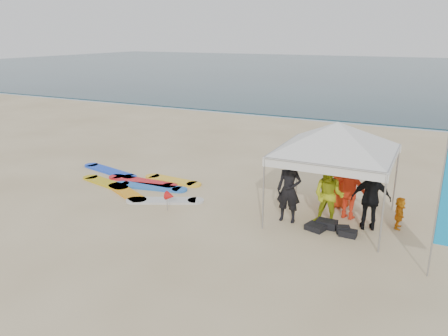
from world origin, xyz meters
The scene contains 13 objects.
ground centered at (0.00, 0.00, 0.00)m, with size 120.00×120.00×0.00m, color beige.
ocean centered at (0.00, 60.00, 0.04)m, with size 160.00×84.00×0.08m, color #0C2633.
shoreline_foam centered at (0.00, 18.20, 0.00)m, with size 160.00×1.20×0.01m, color silver.
person_black_a centered at (2.07, 2.21, 0.96)m, with size 0.70×0.46×1.92m, color black.
person_yellow centered at (3.17, 2.40, 0.91)m, with size 0.88×0.69×1.81m, color #AEBA1A.
person_orange_a centered at (3.62, 3.23, 0.95)m, with size 1.23×0.71×1.90m, color red.
person_black_b centered at (4.28, 2.67, 0.91)m, with size 1.06×0.44×1.81m, color black.
person_orange_b centered at (3.18, 3.94, 0.86)m, with size 0.84×0.55×1.72m, color red.
person_seated centered at (5.02, 3.10, 0.46)m, with size 0.86×0.27×0.93m, color orange.
canopy_tent centered at (3.17, 2.93, 2.90)m, with size 4.41×4.41×3.33m.
marker_pennant centered at (-1.41, 1.30, 0.49)m, with size 0.28×0.28×0.64m.
gear_pile centered at (3.36, 2.07, 0.10)m, with size 1.42×0.74×0.22m.
surfboard_spread centered at (-3.82, 2.82, 0.04)m, with size 6.06×2.94×0.07m.
Camera 1 is at (5.62, -9.20, 5.26)m, focal length 35.00 mm.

